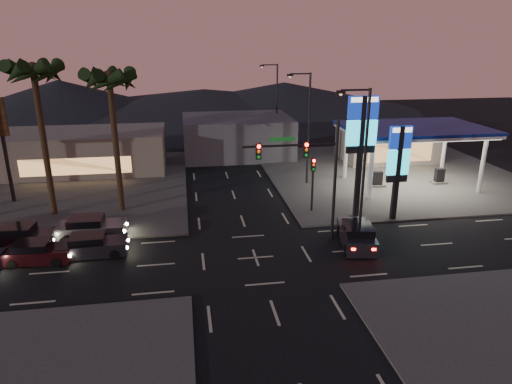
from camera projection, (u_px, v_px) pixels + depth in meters
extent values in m
plane|color=black|center=(256.00, 258.00, 27.96)|extent=(140.00, 140.00, 0.00)
cube|color=#47443F|center=(389.00, 173.00, 45.31)|extent=(24.00, 24.00, 0.12)
cube|color=#47443F|center=(50.00, 189.00, 40.51)|extent=(24.00, 24.00, 0.12)
cylinder|color=silver|center=(371.00, 171.00, 37.23)|extent=(0.36, 0.36, 5.00)
cylinder|color=silver|center=(483.00, 166.00, 38.73)|extent=(0.36, 0.36, 5.00)
cylinder|color=silver|center=(346.00, 153.00, 42.85)|extent=(0.36, 0.36, 5.00)
cylinder|color=silver|center=(444.00, 149.00, 44.35)|extent=(0.36, 0.36, 5.00)
cube|color=silver|center=(414.00, 129.00, 39.93)|extent=(12.00, 8.00, 0.50)
cube|color=white|center=(414.00, 133.00, 40.02)|extent=(11.60, 7.60, 0.06)
cube|color=navy|center=(414.00, 128.00, 39.88)|extent=(12.20, 8.20, 0.25)
cube|color=black|center=(377.00, 179.00, 40.88)|extent=(0.80, 0.50, 1.40)
cube|color=black|center=(439.00, 176.00, 41.78)|extent=(0.80, 0.50, 1.40)
cube|color=#726B5B|center=(388.00, 142.00, 49.67)|extent=(10.00, 6.00, 4.00)
cube|color=black|center=(360.00, 159.00, 32.94)|extent=(0.35, 0.35, 9.00)
cube|color=navy|center=(363.00, 107.00, 31.76)|extent=(2.20, 0.30, 1.60)
cube|color=white|center=(364.00, 99.00, 31.58)|extent=(1.98, 0.32, 0.35)
cube|color=#17BCDD|center=(362.00, 133.00, 32.34)|extent=(2.20, 0.30, 1.80)
cube|color=black|center=(360.00, 149.00, 32.72)|extent=(2.09, 0.28, 0.50)
cube|color=black|center=(397.00, 174.00, 32.70)|extent=(0.35, 0.35, 7.00)
cube|color=navy|center=(401.00, 137.00, 31.84)|extent=(1.60, 0.30, 1.60)
cube|color=white|center=(402.00, 130.00, 31.66)|extent=(1.44, 0.32, 0.35)
cube|color=#17BCDD|center=(398.00, 162.00, 32.42)|extent=(1.60, 0.30, 1.80)
cube|color=black|center=(396.00, 178.00, 32.80)|extent=(1.52, 0.28, 0.50)
cylinder|color=black|center=(335.00, 182.00, 29.38)|extent=(0.20, 0.20, 8.00)
cylinder|color=black|center=(290.00, 145.00, 28.13)|extent=(6.00, 0.14, 0.14)
cube|color=#0C3F14|center=(283.00, 139.00, 27.93)|extent=(1.60, 0.05, 0.25)
cube|color=black|center=(306.00, 149.00, 28.38)|extent=(0.32, 0.25, 1.00)
sphere|color=#FF0C07|center=(307.00, 145.00, 28.13)|extent=(0.22, 0.22, 0.22)
sphere|color=orange|center=(307.00, 150.00, 28.23)|extent=(0.20, 0.20, 0.20)
sphere|color=#0CB226|center=(306.00, 155.00, 28.34)|extent=(0.20, 0.20, 0.20)
cube|color=black|center=(258.00, 151.00, 27.92)|extent=(0.32, 0.25, 1.00)
sphere|color=#FF0C07|center=(259.00, 147.00, 27.68)|extent=(0.22, 0.22, 0.22)
sphere|color=orange|center=(259.00, 152.00, 27.78)|extent=(0.20, 0.20, 0.20)
sphere|color=#0CB226|center=(259.00, 157.00, 27.89)|extent=(0.20, 0.20, 0.20)
cylinder|color=black|center=(312.00, 187.00, 34.70)|extent=(0.16, 0.16, 4.00)
cube|color=black|center=(313.00, 165.00, 34.12)|extent=(0.32, 0.25, 1.00)
sphere|color=#FF0C07|center=(314.00, 161.00, 33.87)|extent=(0.22, 0.22, 0.22)
sphere|color=orange|center=(314.00, 165.00, 33.98)|extent=(0.20, 0.20, 0.20)
sphere|color=#0CB226|center=(314.00, 169.00, 34.09)|extent=(0.20, 0.20, 0.20)
cylinder|color=black|center=(364.00, 170.00, 28.35)|extent=(0.18, 0.18, 10.00)
cylinder|color=black|center=(356.00, 90.00, 26.65)|extent=(1.80, 0.12, 0.12)
cube|color=black|center=(341.00, 92.00, 26.54)|extent=(0.50, 0.25, 0.18)
sphere|color=#FFCC8C|center=(341.00, 94.00, 26.58)|extent=(0.20, 0.20, 0.20)
cylinder|color=black|center=(308.00, 130.00, 40.51)|extent=(0.18, 0.18, 10.00)
cylinder|color=black|center=(300.00, 74.00, 38.81)|extent=(1.80, 0.12, 0.12)
cube|color=black|center=(290.00, 75.00, 38.70)|extent=(0.50, 0.25, 0.18)
sphere|color=#FFCC8C|center=(290.00, 77.00, 38.74)|extent=(0.20, 0.20, 0.20)
cylinder|color=black|center=(277.00, 108.00, 53.61)|extent=(0.18, 0.18, 10.00)
cylinder|color=black|center=(270.00, 65.00, 51.90)|extent=(1.80, 0.12, 0.12)
cube|color=black|center=(262.00, 66.00, 51.80)|extent=(0.50, 0.25, 0.18)
sphere|color=#FFCC8C|center=(262.00, 67.00, 51.84)|extent=(0.20, 0.20, 0.20)
cylinder|color=black|center=(116.00, 147.00, 33.87)|extent=(0.44, 0.44, 10.20)
sphere|color=black|center=(109.00, 77.00, 32.23)|extent=(0.90, 0.90, 0.90)
cone|color=black|center=(128.00, 81.00, 32.53)|extent=(0.90, 2.74, 1.91)
cone|color=black|center=(124.00, 80.00, 33.33)|extent=(2.57, 2.57, 1.91)
cone|color=black|center=(112.00, 79.00, 33.55)|extent=(2.74, 0.90, 1.91)
cone|color=black|center=(98.00, 80.00, 33.05)|extent=(2.57, 2.57, 1.91)
cone|color=black|center=(90.00, 81.00, 32.13)|extent=(0.90, 2.74, 1.91)
cone|color=black|center=(94.00, 82.00, 31.33)|extent=(2.57, 2.57, 1.91)
cone|color=black|center=(107.00, 83.00, 31.11)|extent=(2.74, 0.90, 1.91)
cone|color=black|center=(121.00, 82.00, 31.61)|extent=(2.57, 2.57, 1.91)
cylinder|color=black|center=(44.00, 145.00, 33.02)|extent=(0.44, 0.44, 10.80)
sphere|color=black|center=(33.00, 68.00, 31.29)|extent=(0.90, 0.90, 0.90)
cone|color=black|center=(53.00, 73.00, 31.58)|extent=(0.90, 2.74, 1.91)
cone|color=black|center=(51.00, 72.00, 32.39)|extent=(2.57, 2.57, 1.91)
cone|color=black|center=(39.00, 72.00, 32.60)|extent=(2.74, 0.90, 1.91)
cone|color=black|center=(23.00, 72.00, 32.11)|extent=(2.57, 2.57, 1.91)
cone|color=black|center=(13.00, 73.00, 31.19)|extent=(0.90, 2.74, 1.91)
cone|color=black|center=(15.00, 74.00, 30.39)|extent=(2.57, 2.57, 1.91)
cone|color=black|center=(28.00, 74.00, 30.17)|extent=(2.74, 0.90, 1.91)
cone|color=black|center=(44.00, 74.00, 30.67)|extent=(2.57, 2.57, 1.91)
cylinder|color=black|center=(8.00, 167.00, 36.46)|extent=(0.30, 0.30, 6.00)
cube|color=#726B5B|center=(84.00, 151.00, 45.80)|extent=(16.00, 8.00, 4.00)
cube|color=#4C4C51|center=(237.00, 136.00, 51.88)|extent=(12.00, 9.00, 4.40)
cone|color=black|center=(60.00, 97.00, 79.38)|extent=(40.00, 40.00, 6.00)
cone|color=black|center=(284.00, 96.00, 85.54)|extent=(50.00, 50.00, 5.00)
cone|color=black|center=(204.00, 100.00, 83.45)|extent=(60.00, 60.00, 4.00)
cube|color=black|center=(93.00, 248.00, 28.14)|extent=(4.14, 1.87, 0.83)
cube|color=black|center=(88.00, 240.00, 27.91)|extent=(2.10, 1.65, 0.60)
cylinder|color=black|center=(117.00, 244.00, 29.18)|extent=(0.60, 0.24, 0.59)
cylinder|color=black|center=(114.00, 254.00, 27.72)|extent=(0.60, 0.24, 0.59)
cylinder|color=black|center=(74.00, 247.00, 28.70)|extent=(0.60, 0.24, 0.59)
cylinder|color=black|center=(69.00, 258.00, 27.23)|extent=(0.60, 0.24, 0.59)
sphere|color=#FFF2BF|center=(128.00, 240.00, 29.01)|extent=(0.20, 0.20, 0.20)
sphere|color=#FFF2BF|center=(127.00, 248.00, 27.98)|extent=(0.20, 0.20, 0.20)
cube|color=#FF140A|center=(60.00, 244.00, 28.23)|extent=(0.08, 0.23, 0.13)
cube|color=#FF140A|center=(56.00, 252.00, 27.20)|extent=(0.08, 0.23, 0.13)
cube|color=black|center=(38.00, 254.00, 27.31)|extent=(4.02, 1.88, 0.80)
cube|color=black|center=(32.00, 246.00, 27.11)|extent=(2.05, 1.63, 0.58)
cylinder|color=black|center=(64.00, 251.00, 28.21)|extent=(0.58, 0.25, 0.57)
cylinder|color=black|center=(57.00, 262.00, 26.78)|extent=(0.58, 0.25, 0.57)
cylinder|color=black|center=(22.00, 253.00, 27.97)|extent=(0.58, 0.25, 0.57)
cylinder|color=black|center=(12.00, 264.00, 26.54)|extent=(0.58, 0.25, 0.57)
sphere|color=#FFF2BF|center=(75.00, 248.00, 27.98)|extent=(0.20, 0.20, 0.20)
sphere|color=#FFF2BF|center=(70.00, 256.00, 26.97)|extent=(0.20, 0.20, 0.20)
cube|color=#FF140A|center=(8.00, 250.00, 27.59)|extent=(0.08, 0.23, 0.12)
cube|color=#FF140A|center=(0.00, 258.00, 26.58)|extent=(0.08, 0.23, 0.12)
sphere|color=#FFF2BF|center=(6.00, 255.00, 26.90)|extent=(0.22, 0.22, 0.22)
cube|color=slate|center=(92.00, 230.00, 30.60)|extent=(4.47, 2.00, 0.90)
cube|color=black|center=(86.00, 222.00, 30.37)|extent=(2.26, 1.78, 0.65)
cylinder|color=black|center=(116.00, 227.00, 31.65)|extent=(0.65, 0.26, 0.64)
cylinder|color=black|center=(111.00, 237.00, 30.04)|extent=(0.65, 0.26, 0.64)
cylinder|color=black|center=(74.00, 229.00, 31.31)|extent=(0.65, 0.26, 0.64)
cylinder|color=black|center=(67.00, 240.00, 29.71)|extent=(0.65, 0.26, 0.64)
sphere|color=#FFF2BF|center=(127.00, 224.00, 31.41)|extent=(0.22, 0.22, 0.22)
sphere|color=#FFF2BF|center=(124.00, 231.00, 30.28)|extent=(0.22, 0.22, 0.22)
cube|color=#FF140A|center=(60.00, 226.00, 30.86)|extent=(0.09, 0.25, 0.14)
cube|color=#FF140A|center=(55.00, 233.00, 29.73)|extent=(0.09, 0.25, 0.14)
cube|color=black|center=(23.00, 238.00, 29.43)|extent=(4.24, 2.02, 0.85)
cube|color=black|center=(17.00, 230.00, 29.23)|extent=(2.17, 1.74, 0.61)
cylinder|color=black|center=(48.00, 235.00, 30.37)|extent=(0.62, 0.27, 0.60)
cylinder|color=black|center=(40.00, 246.00, 28.86)|extent=(0.62, 0.27, 0.60)
cylinder|color=black|center=(7.00, 237.00, 30.14)|extent=(0.62, 0.27, 0.60)
sphere|color=#FFF2BF|center=(58.00, 233.00, 30.12)|extent=(0.21, 0.21, 0.21)
sphere|color=#FFF2BF|center=(53.00, 240.00, 29.05)|extent=(0.21, 0.21, 0.21)
cube|color=black|center=(356.00, 236.00, 29.62)|extent=(2.64, 4.75, 0.92)
cube|color=black|center=(358.00, 229.00, 29.13)|extent=(2.10, 2.51, 0.66)
cylinder|color=black|center=(339.00, 231.00, 31.06)|extent=(0.35, 0.69, 0.65)
cylinder|color=black|center=(365.00, 231.00, 31.03)|extent=(0.35, 0.69, 0.65)
cylinder|color=black|center=(346.00, 249.00, 28.36)|extent=(0.35, 0.69, 0.65)
cylinder|color=black|center=(374.00, 249.00, 28.33)|extent=(0.35, 0.69, 0.65)
cube|color=#FF140A|center=(353.00, 249.00, 27.45)|extent=(0.27, 0.12, 0.14)
cube|color=#FF140A|center=(374.00, 249.00, 27.44)|extent=(0.27, 0.12, 0.14)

